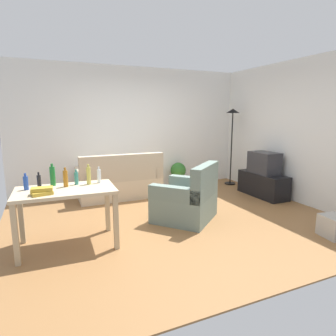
% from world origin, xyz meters
% --- Properties ---
extents(ground_plane, '(5.20, 4.40, 0.02)m').
position_xyz_m(ground_plane, '(0.00, 0.00, -0.01)').
color(ground_plane, olive).
extents(wall_rear, '(5.20, 0.10, 2.70)m').
position_xyz_m(wall_rear, '(0.00, 2.20, 1.35)').
color(wall_rear, white).
rests_on(wall_rear, ground_plane).
extents(wall_right, '(0.10, 4.40, 2.70)m').
position_xyz_m(wall_right, '(2.60, 0.00, 1.35)').
color(wall_right, silver).
rests_on(wall_right, ground_plane).
extents(couch, '(1.64, 0.84, 0.92)m').
position_xyz_m(couch, '(-0.50, 1.59, 0.31)').
color(couch, beige).
rests_on(couch, ground_plane).
extents(tv_stand, '(0.44, 1.10, 0.48)m').
position_xyz_m(tv_stand, '(2.25, 0.47, 0.24)').
color(tv_stand, black).
rests_on(tv_stand, ground_plane).
extents(tv, '(0.41, 0.60, 0.44)m').
position_xyz_m(tv, '(2.25, 0.47, 0.70)').
color(tv, '#2D2D33').
rests_on(tv, tv_stand).
extents(torchiere_lamp, '(0.32, 0.32, 1.81)m').
position_xyz_m(torchiere_lamp, '(2.25, 1.60, 1.41)').
color(torchiere_lamp, black).
rests_on(torchiere_lamp, ground_plane).
extents(desk, '(1.23, 0.75, 0.76)m').
position_xyz_m(desk, '(-1.67, -0.32, 0.65)').
color(desk, '#C6B28E').
rests_on(desk, ground_plane).
extents(potted_plant, '(0.36, 0.36, 0.57)m').
position_xyz_m(potted_plant, '(0.98, 1.90, 0.33)').
color(potted_plant, brown).
rests_on(potted_plant, ground_plane).
extents(armchair, '(1.23, 1.22, 0.92)m').
position_xyz_m(armchair, '(0.18, -0.10, 0.32)').
color(armchair, slate).
rests_on(armchair, ground_plane).
extents(bottle_blue, '(0.06, 0.06, 0.21)m').
position_xyz_m(bottle_blue, '(-2.11, -0.18, 0.85)').
color(bottle_blue, '#2347A3').
rests_on(bottle_blue, desk).
extents(bottle_dark, '(0.05, 0.05, 0.21)m').
position_xyz_m(bottle_dark, '(-1.96, -0.20, 0.85)').
color(bottle_dark, black).
rests_on(bottle_dark, desk).
extents(bottle_green, '(0.07, 0.07, 0.29)m').
position_xyz_m(bottle_green, '(-1.80, -0.08, 0.89)').
color(bottle_green, '#1E722D').
rests_on(bottle_green, desk).
extents(bottle_amber, '(0.06, 0.06, 0.25)m').
position_xyz_m(bottle_amber, '(-1.65, -0.21, 0.87)').
color(bottle_amber, '#9E6019').
rests_on(bottle_amber, desk).
extents(bottle_tall, '(0.05, 0.05, 0.20)m').
position_xyz_m(bottle_tall, '(-1.51, -0.15, 0.85)').
color(bottle_tall, teal).
rests_on(bottle_tall, desk).
extents(bottle_squat, '(0.06, 0.06, 0.27)m').
position_xyz_m(bottle_squat, '(-1.36, -0.20, 0.88)').
color(bottle_squat, '#BCB24C').
rests_on(bottle_squat, desk).
extents(bottle_clear, '(0.05, 0.05, 0.22)m').
position_xyz_m(bottle_clear, '(-1.22, -0.17, 0.86)').
color(bottle_clear, silver).
rests_on(bottle_clear, desk).
extents(book_stack, '(0.25, 0.20, 0.08)m').
position_xyz_m(book_stack, '(-1.94, -0.49, 0.80)').
color(book_stack, '#B7932D').
rests_on(book_stack, desk).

